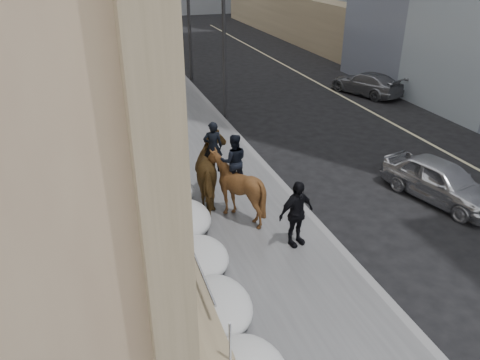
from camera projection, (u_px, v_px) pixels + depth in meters
name	position (u px, v px, depth m)	size (l,w,h in m)	color
ground	(277.00, 306.00, 11.37)	(140.00, 140.00, 0.00)	black
sidewalk	(187.00, 151.00, 19.84)	(5.00, 80.00, 0.12)	#4C4D4F
curb	(245.00, 144.00, 20.58)	(0.24, 80.00, 0.12)	slate
lane_line	(398.00, 126.00, 22.83)	(0.15, 70.00, 0.01)	#BFB78C
streetlight_mid	(221.00, 24.00, 21.99)	(1.71, 0.24, 8.00)	#2D2D30
traffic_signal	(174.00, 16.00, 28.86)	(4.10, 0.22, 6.00)	#2D2D30
snow_bank	(160.00, 165.00, 17.65)	(1.70, 18.10, 0.76)	silver
mounted_horse_left	(213.00, 170.00, 15.40)	(1.60, 2.75, 2.75)	#412C13
mounted_horse_right	(235.00, 184.00, 14.48)	(2.02, 2.19, 2.71)	#462A14
pedestrian	(296.00, 214.00, 13.13)	(1.17, 0.49, 2.00)	black
car_silver	(441.00, 181.00, 15.90)	(1.68, 4.18, 1.43)	#AEAFB6
car_grey	(366.00, 83.00, 27.49)	(1.83, 4.50, 1.31)	slate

